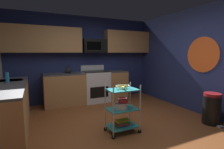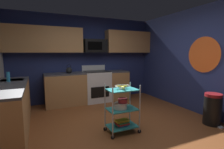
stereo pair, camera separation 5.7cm
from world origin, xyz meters
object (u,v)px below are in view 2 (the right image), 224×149
object	(u,v)px
fruit_bowl	(122,87)
mixing_bowl_large	(121,106)
book_stack	(122,123)
rolling_cart	(122,109)
mixing_bowl_small	(123,100)
microwave	(95,46)
dish_soap_bottle	(8,77)
trash_can	(212,109)
oven_range	(97,86)
kettle	(69,70)

from	to	relation	value
fruit_bowl	mixing_bowl_large	bearing A→B (deg)	180.00
mixing_bowl_large	book_stack	distance (m)	0.34
rolling_cart	mixing_bowl_small	distance (m)	0.17
mixing_bowl_small	microwave	bearing A→B (deg)	84.30
rolling_cart	dish_soap_bottle	xyz separation A→B (m)	(-1.95, 1.15, 0.57)
rolling_cart	trash_can	size ratio (longest dim) A/B	1.39
oven_range	dish_soap_bottle	world-z (taller)	dish_soap_bottle
dish_soap_bottle	trash_can	bearing A→B (deg)	-22.84
mixing_bowl_small	kettle	size ratio (longest dim) A/B	0.69
book_stack	rolling_cart	bearing A→B (deg)	0.00
rolling_cart	book_stack	distance (m)	0.27
oven_range	rolling_cart	world-z (taller)	oven_range
mixing_bowl_small	book_stack	size ratio (longest dim) A/B	0.69
kettle	book_stack	bearing A→B (deg)	-74.84
fruit_bowl	mixing_bowl_small	size ratio (longest dim) A/B	1.49
kettle	trash_can	bearing A→B (deg)	-46.75
book_stack	kettle	xyz separation A→B (m)	(-0.59, 2.17, 0.81)
microwave	kettle	world-z (taller)	microwave
dish_soap_bottle	trash_can	size ratio (longest dim) A/B	0.30
oven_range	fruit_bowl	size ratio (longest dim) A/B	4.04
rolling_cart	dish_soap_bottle	world-z (taller)	dish_soap_bottle
oven_range	trash_can	distance (m)	3.11
microwave	mixing_bowl_small	distance (m)	2.54
oven_range	fruit_bowl	xyz separation A→B (m)	(-0.24, -2.17, 0.40)
book_stack	trash_can	distance (m)	1.94
mixing_bowl_small	dish_soap_bottle	xyz separation A→B (m)	(-1.95, 1.16, 0.40)
mixing_bowl_large	mixing_bowl_small	world-z (taller)	mixing_bowl_small
rolling_cart	oven_range	bearing A→B (deg)	83.81
oven_range	book_stack	xyz separation A→B (m)	(-0.24, -2.17, -0.29)
mixing_bowl_small	book_stack	xyz separation A→B (m)	(-0.01, 0.01, -0.43)
oven_range	mixing_bowl_small	distance (m)	2.20
oven_range	kettle	world-z (taller)	kettle
fruit_bowl	book_stack	bearing A→B (deg)	0.00
microwave	mixing_bowl_large	xyz separation A→B (m)	(-0.27, -2.27, -1.18)
fruit_bowl	kettle	size ratio (longest dim) A/B	1.03
microwave	fruit_bowl	world-z (taller)	microwave
fruit_bowl	kettle	distance (m)	2.25
book_stack	microwave	bearing A→B (deg)	84.10
oven_range	mixing_bowl_small	xyz separation A→B (m)	(-0.23, -2.18, 0.14)
mixing_bowl_small	oven_range	bearing A→B (deg)	84.02
mixing_bowl_large	kettle	distance (m)	2.29
microwave	dish_soap_bottle	xyz separation A→B (m)	(-2.18, -1.12, -0.68)
fruit_bowl	kettle	world-z (taller)	kettle
microwave	kettle	distance (m)	1.09
fruit_bowl	dish_soap_bottle	size ratio (longest dim) A/B	1.36
oven_range	mixing_bowl_large	xyz separation A→B (m)	(-0.27, -2.17, 0.04)
mixing_bowl_large	book_stack	bearing A→B (deg)	-0.00
oven_range	rolling_cart	size ratio (longest dim) A/B	1.20
dish_soap_bottle	trash_can	xyz separation A→B (m)	(3.83, -1.61, -0.69)
rolling_cart	microwave	bearing A→B (deg)	84.10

